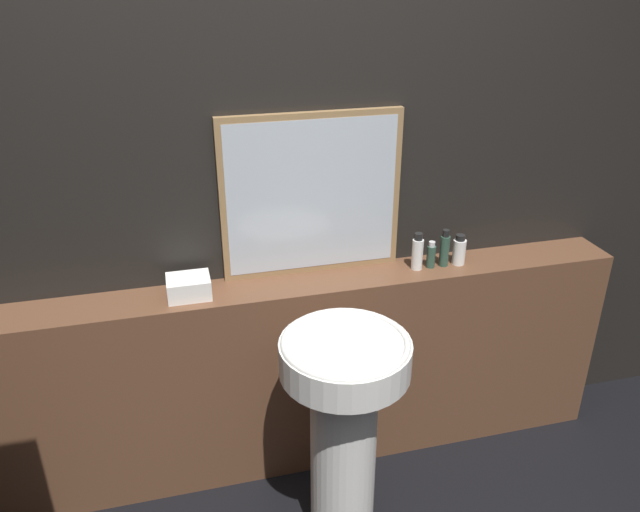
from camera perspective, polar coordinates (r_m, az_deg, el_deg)
name	(u,v)px	position (r m, az deg, el deg)	size (l,w,h in m)	color
wall_back	(280,194)	(2.54, -3.64, 5.69)	(8.00, 0.06, 2.50)	black
vanity_counter	(292,375)	(2.79, -2.59, -10.84)	(2.89, 0.23, 0.91)	brown
pedestal_sink	(344,419)	(2.38, 2.19, -14.68)	(0.47, 0.47, 0.92)	white
mirror	(312,196)	(2.51, -0.75, 5.54)	(0.74, 0.03, 0.67)	#937047
towel_stack	(189,287)	(2.49, -11.91, -2.77)	(0.17, 0.14, 0.08)	white
shampoo_bottle	(417,252)	(2.66, 8.90, 0.32)	(0.05, 0.05, 0.16)	white
conditioner_bottle	(431,255)	(2.69, 10.12, 0.06)	(0.04, 0.04, 0.12)	#2D4C3D
lotion_bottle	(445,249)	(2.71, 11.32, 0.61)	(0.04, 0.04, 0.17)	#2D4C3D
body_wash_bottle	(459,250)	(2.74, 12.60, 0.49)	(0.06, 0.06, 0.14)	white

